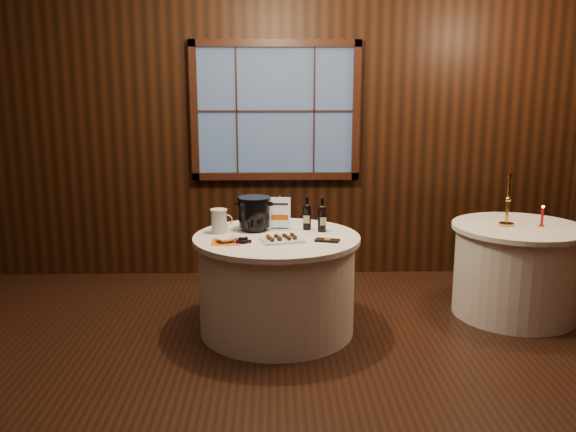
{
  "coord_description": "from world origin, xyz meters",
  "views": [
    {
      "loc": [
        -0.02,
        -3.52,
        1.91
      ],
      "look_at": [
        0.09,
        0.9,
        0.95
      ],
      "focal_mm": 38.0,
      "sensor_mm": 36.0,
      "label": 1
    }
  ],
  "objects_px": {
    "sign_stand": "(280,219)",
    "chocolate_box": "(327,240)",
    "port_bottle_left": "(307,215)",
    "grape_bunch": "(243,240)",
    "port_bottle_right": "(322,217)",
    "red_candle": "(542,218)",
    "ice_bucket": "(254,213)",
    "cracker_bowl": "(226,239)",
    "side_table": "(516,270)",
    "brass_candlestick": "(508,207)",
    "main_table": "(277,283)",
    "glass_pitcher": "(219,221)",
    "chocolate_plate": "(282,239)"
  },
  "relations": [
    {
      "from": "port_bottle_left",
      "to": "chocolate_box",
      "type": "bearing_deg",
      "value": -60.68
    },
    {
      "from": "port_bottle_left",
      "to": "grape_bunch",
      "type": "distance_m",
      "value": 0.65
    },
    {
      "from": "sign_stand",
      "to": "ice_bucket",
      "type": "height_order",
      "value": "sign_stand"
    },
    {
      "from": "cracker_bowl",
      "to": "main_table",
      "type": "bearing_deg",
      "value": 25.79
    },
    {
      "from": "ice_bucket",
      "to": "red_candle",
      "type": "height_order",
      "value": "ice_bucket"
    },
    {
      "from": "chocolate_box",
      "to": "red_candle",
      "type": "relative_size",
      "value": 0.99
    },
    {
      "from": "side_table",
      "to": "cracker_bowl",
      "type": "height_order",
      "value": "cracker_bowl"
    },
    {
      "from": "ice_bucket",
      "to": "grape_bunch",
      "type": "relative_size",
      "value": 1.5
    },
    {
      "from": "sign_stand",
      "to": "cracker_bowl",
      "type": "xyz_separation_m",
      "value": [
        -0.4,
        -0.37,
        -0.07
      ]
    },
    {
      "from": "main_table",
      "to": "ice_bucket",
      "type": "bearing_deg",
      "value": 133.36
    },
    {
      "from": "cracker_bowl",
      "to": "sign_stand",
      "type": "bearing_deg",
      "value": 42.59
    },
    {
      "from": "main_table",
      "to": "glass_pitcher",
      "type": "relative_size",
      "value": 6.81
    },
    {
      "from": "port_bottle_right",
      "to": "side_table",
      "type": "bearing_deg",
      "value": -7.25
    },
    {
      "from": "sign_stand",
      "to": "red_candle",
      "type": "xyz_separation_m",
      "value": [
        2.13,
        0.06,
        -0.02
      ]
    },
    {
      "from": "sign_stand",
      "to": "chocolate_box",
      "type": "xyz_separation_m",
      "value": [
        0.35,
        -0.36,
        -0.09
      ]
    },
    {
      "from": "ice_bucket",
      "to": "red_candle",
      "type": "xyz_separation_m",
      "value": [
        2.33,
        0.06,
        -0.07
      ]
    },
    {
      "from": "port_bottle_left",
      "to": "red_candle",
      "type": "relative_size",
      "value": 1.54
    },
    {
      "from": "sign_stand",
      "to": "brass_candlestick",
      "type": "relative_size",
      "value": 0.64
    },
    {
      "from": "ice_bucket",
      "to": "red_candle",
      "type": "relative_size",
      "value": 1.49
    },
    {
      "from": "sign_stand",
      "to": "ice_bucket",
      "type": "bearing_deg",
      "value": -175.19
    },
    {
      "from": "sign_stand",
      "to": "chocolate_box",
      "type": "bearing_deg",
      "value": -41.66
    },
    {
      "from": "red_candle",
      "to": "chocolate_plate",
      "type": "bearing_deg",
      "value": -169.08
    },
    {
      "from": "port_bottle_left",
      "to": "ice_bucket",
      "type": "relative_size",
      "value": 1.03
    },
    {
      "from": "main_table",
      "to": "brass_candlestick",
      "type": "height_order",
      "value": "brass_candlestick"
    },
    {
      "from": "side_table",
      "to": "sign_stand",
      "type": "relative_size",
      "value": 3.93
    },
    {
      "from": "glass_pitcher",
      "to": "brass_candlestick",
      "type": "distance_m",
      "value": 2.34
    },
    {
      "from": "brass_candlestick",
      "to": "chocolate_plate",
      "type": "bearing_deg",
      "value": -166.01
    },
    {
      "from": "port_bottle_right",
      "to": "port_bottle_left",
      "type": "bearing_deg",
      "value": 133.28
    },
    {
      "from": "side_table",
      "to": "ice_bucket",
      "type": "height_order",
      "value": "ice_bucket"
    },
    {
      "from": "side_table",
      "to": "port_bottle_right",
      "type": "bearing_deg",
      "value": -173.99
    },
    {
      "from": "side_table",
      "to": "chocolate_box",
      "type": "distance_m",
      "value": 1.74
    },
    {
      "from": "main_table",
      "to": "port_bottle_right",
      "type": "height_order",
      "value": "port_bottle_right"
    },
    {
      "from": "sign_stand",
      "to": "chocolate_plate",
      "type": "distance_m",
      "value": 0.36
    },
    {
      "from": "chocolate_box",
      "to": "grape_bunch",
      "type": "bearing_deg",
      "value": -159.52
    },
    {
      "from": "sign_stand",
      "to": "port_bottle_right",
      "type": "distance_m",
      "value": 0.34
    },
    {
      "from": "glass_pitcher",
      "to": "grape_bunch",
      "type": "bearing_deg",
      "value": -71.42
    },
    {
      "from": "glass_pitcher",
      "to": "brass_candlestick",
      "type": "xyz_separation_m",
      "value": [
        2.33,
        0.19,
        0.06
      ]
    },
    {
      "from": "ice_bucket",
      "to": "side_table",
      "type": "bearing_deg",
      "value": 3.01
    },
    {
      "from": "chocolate_plate",
      "to": "grape_bunch",
      "type": "relative_size",
      "value": 1.94
    },
    {
      "from": "port_bottle_right",
      "to": "chocolate_box",
      "type": "bearing_deg",
      "value": -100.03
    },
    {
      "from": "chocolate_box",
      "to": "brass_candlestick",
      "type": "relative_size",
      "value": 0.41
    },
    {
      "from": "side_table",
      "to": "port_bottle_left",
      "type": "bearing_deg",
      "value": -176.8
    },
    {
      "from": "ice_bucket",
      "to": "cracker_bowl",
      "type": "relative_size",
      "value": 1.87
    },
    {
      "from": "port_bottle_left",
      "to": "grape_bunch",
      "type": "height_order",
      "value": "port_bottle_left"
    },
    {
      "from": "side_table",
      "to": "brass_candlestick",
      "type": "height_order",
      "value": "brass_candlestick"
    },
    {
      "from": "port_bottle_right",
      "to": "grape_bunch",
      "type": "relative_size",
      "value": 1.57
    },
    {
      "from": "ice_bucket",
      "to": "brass_candlestick",
      "type": "relative_size",
      "value": 0.62
    },
    {
      "from": "port_bottle_right",
      "to": "red_candle",
      "type": "bearing_deg",
      "value": -9.57
    },
    {
      "from": "sign_stand",
      "to": "port_bottle_left",
      "type": "bearing_deg",
      "value": 8.47
    },
    {
      "from": "port_bottle_left",
      "to": "grape_bunch",
      "type": "bearing_deg",
      "value": -129.34
    }
  ]
}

